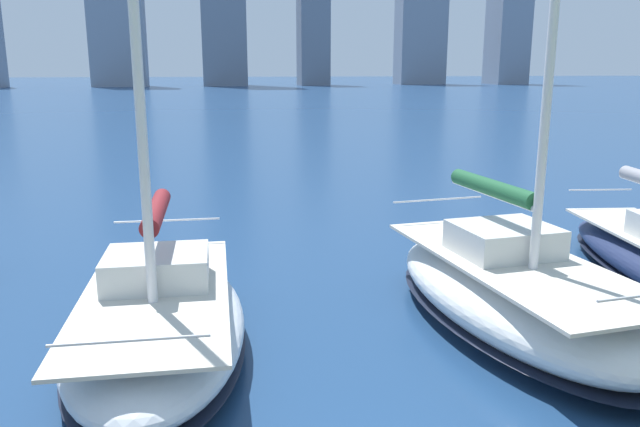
# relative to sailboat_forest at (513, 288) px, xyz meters

# --- Properties ---
(city_skyline) EXTENTS (169.37, 19.60, 53.11)m
(city_skyline) POSITION_rel_sailboat_forest_xyz_m (-3.31, -153.98, 18.98)
(city_skyline) COLOR gray
(city_skyline) RESTS_ON ground
(sailboat_forest) EXTENTS (3.77, 7.30, 13.20)m
(sailboat_forest) POSITION_rel_sailboat_forest_xyz_m (0.00, 0.00, 0.00)
(sailboat_forest) COLOR white
(sailboat_forest) RESTS_ON ground
(sailboat_maroon) EXTENTS (2.98, 6.67, 10.87)m
(sailboat_maroon) POSITION_rel_sailboat_forest_xyz_m (6.43, -0.03, -0.11)
(sailboat_maroon) COLOR silver
(sailboat_maroon) RESTS_ON ground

